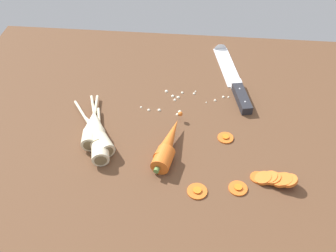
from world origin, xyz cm
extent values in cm
cube|color=brown|center=(0.00, 0.00, -2.00)|extent=(120.00, 90.00, 4.00)
cube|color=silver|center=(15.03, 27.24, 0.25)|extent=(8.66, 20.48, 0.50)
cone|color=silver|center=(12.58, 38.17, 0.25)|extent=(4.52, 3.79, 3.96)
cube|color=silver|center=(17.21, 17.48, 1.10)|extent=(3.31, 2.59, 2.20)
cube|color=#232328|center=(18.63, 11.13, 1.10)|extent=(5.13, 11.35, 2.20)
sphere|color=silver|center=(18.02, 13.87, 2.20)|extent=(0.50, 0.50, 0.50)
sphere|color=silver|center=(19.24, 8.40, 2.20)|extent=(0.50, 0.50, 0.50)
cylinder|color=#D6601E|center=(-0.39, -13.60, 2.10)|extent=(5.22, 6.37, 4.20)
cone|color=#D6601E|center=(0.93, -6.93, 2.10)|extent=(6.55, 14.11, 3.99)
sphere|color=#D6601E|center=(2.73, 2.15, 2.10)|extent=(1.20, 1.20, 1.20)
cylinder|color=#5B7F3D|center=(-1.05, -16.97, 2.10)|extent=(1.37, 1.21, 1.20)
cylinder|color=beige|center=(-17.82, -8.67, 2.00)|extent=(4.57, 5.05, 4.00)
cone|color=beige|center=(-18.66, -2.39, 2.00)|extent=(4.85, 8.54, 3.80)
cylinder|color=beige|center=(-19.52, 4.04, 1.10)|extent=(1.86, 8.78, 0.70)
cylinder|color=brown|center=(-17.51, -10.92, 2.00)|extent=(2.82, 0.67, 2.80)
cylinder|color=beige|center=(-14.36, -10.43, 2.00)|extent=(6.23, 6.51, 4.00)
cone|color=beige|center=(-18.45, -4.55, 2.00)|extent=(8.35, 9.69, 3.80)
cylinder|color=beige|center=(-22.63, 1.47, 1.10)|extent=(6.23, 8.54, 0.70)
cylinder|color=brown|center=(-12.89, -12.55, 2.00)|extent=(2.47, 1.84, 2.80)
cylinder|color=beige|center=(-16.08, -8.42, 2.00)|extent=(5.27, 5.67, 4.00)
cone|color=beige|center=(-18.14, -2.32, 2.00)|extent=(6.24, 9.02, 3.80)
cylinder|color=beige|center=(-20.25, 3.93, 1.10)|extent=(3.52, 8.67, 0.70)
cylinder|color=brown|center=(-15.33, -10.62, 2.00)|extent=(2.75, 1.18, 2.80)
cylinder|color=beige|center=(-14.44, -13.10, 2.00)|extent=(5.00, 5.35, 4.00)
cone|color=beige|center=(-16.00, -7.06, 2.00)|extent=(5.68, 8.68, 3.80)
cylinder|color=beige|center=(-17.60, -0.88, 1.10)|extent=(2.84, 8.53, 0.70)
cylinder|color=brown|center=(-13.87, -15.27, 2.00)|extent=(2.79, 0.99, 2.80)
cylinder|color=#D6601E|center=(21.21, -15.32, 0.35)|extent=(3.43, 3.43, 0.70)
cylinder|color=#D6601E|center=(22.26, -15.73, 0.60)|extent=(3.90, 3.81, 2.19)
cylinder|color=#D6601E|center=(23.56, -15.71, 0.84)|extent=(3.86, 3.78, 2.52)
cylinder|color=#D6601E|center=(24.26, -16.04, 1.09)|extent=(3.66, 3.57, 2.10)
cylinder|color=#D6601E|center=(25.71, -16.56, 1.33)|extent=(3.99, 3.91, 1.92)
cylinder|color=#D6601E|center=(26.37, -16.60, 1.57)|extent=(4.01, 3.93, 2.11)
cylinder|color=#D6601E|center=(27.47, -16.94, 1.82)|extent=(3.77, 3.68, 2.34)
cylinder|color=#D6601E|center=(8.03, -20.41, 0.35)|extent=(4.36, 4.36, 0.70)
cylinder|color=orange|center=(8.03, -20.41, 0.62)|extent=(1.83, 1.83, 0.16)
cylinder|color=#D6601E|center=(14.20, -3.46, 0.35)|extent=(3.87, 3.87, 0.70)
cylinder|color=orange|center=(14.20, -3.46, 0.62)|extent=(1.63, 1.63, 0.16)
cylinder|color=#D6601E|center=(16.74, -18.76, 0.35)|extent=(4.10, 4.10, 0.70)
cylinder|color=orange|center=(16.74, -18.76, 0.62)|extent=(1.72, 1.72, 0.16)
sphere|color=silver|center=(11.55, 10.87, 0.34)|extent=(0.68, 0.68, 0.68)
sphere|color=silver|center=(15.17, 12.63, 0.30)|extent=(0.59, 0.59, 0.59)
sphere|color=silver|center=(1.85, 4.14, 0.38)|extent=(0.77, 0.77, 0.77)
sphere|color=silver|center=(9.21, 9.79, 0.21)|extent=(0.41, 0.41, 0.41)
sphere|color=silver|center=(-5.77, 5.19, 0.39)|extent=(0.77, 0.77, 0.77)
sphere|color=silver|center=(-3.03, 5.41, 0.44)|extent=(0.88, 0.88, 0.88)
sphere|color=silver|center=(2.49, 13.43, 0.35)|extent=(0.71, 0.71, 0.71)
sphere|color=silver|center=(-1.95, 13.55, 0.44)|extent=(0.89, 0.89, 0.89)
sphere|color=silver|center=(-7.94, 6.12, 0.31)|extent=(0.62, 0.62, 0.62)
sphere|color=silver|center=(6.12, 14.34, 0.25)|extent=(0.50, 0.50, 0.50)
sphere|color=silver|center=(-0.31, 11.64, 0.43)|extent=(0.85, 0.85, 0.85)
sphere|color=silver|center=(0.70, 10.04, 0.38)|extent=(0.76, 0.76, 0.76)
sphere|color=silver|center=(1.52, 11.24, 0.44)|extent=(0.88, 0.88, 0.88)
sphere|color=silver|center=(2.38, 5.28, 0.44)|extent=(0.88, 0.88, 0.88)
sphere|color=silver|center=(2.45, 4.87, 0.24)|extent=(0.48, 0.48, 0.48)
sphere|color=silver|center=(5.77, 13.30, 0.37)|extent=(0.73, 0.73, 0.73)
sphere|color=silver|center=(13.79, 12.59, 0.37)|extent=(0.75, 0.75, 0.75)
camera|label=1|loc=(6.93, -73.94, 68.52)|focal=42.85mm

